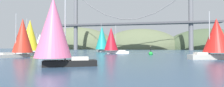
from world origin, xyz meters
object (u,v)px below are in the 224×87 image
Objects in this scene: sailboat_red_spinnaker at (216,37)px; sailboat_yellow_sail at (30,37)px; sailboat_scarlet_sail at (22,37)px; sailboat_pink_spinnaker at (54,30)px; sailboat_white_mainsail at (40,42)px; sailboat_teal_sail at (102,38)px; sailboat_crimson_sail at (112,40)px; channel_buoy at (151,53)px.

sailboat_yellow_sail is at bearing 166.22° from sailboat_red_spinnaker.
sailboat_pink_spinnaker is at bearing -43.62° from sailboat_scarlet_sail.
sailboat_teal_sail is at bearing -3.20° from sailboat_white_mainsail.
sailboat_yellow_sail is 1.13× the size of sailboat_crimson_sail.
channel_buoy is (19.30, -23.66, -5.19)m from sailboat_teal_sail.
sailboat_red_spinnaker is 0.91× the size of sailboat_crimson_sail.
sailboat_scarlet_sail is 46.58m from sailboat_white_mainsail.
sailboat_pink_spinnaker is at bearing -80.48° from sailboat_teal_sail.
sailboat_crimson_sail reaches higher than channel_buoy.
channel_buoy is (11.79, -6.98, -3.95)m from sailboat_crimson_sail.
sailboat_yellow_sail is (-42.89, 10.52, 1.16)m from sailboat_red_spinnaker.
sailboat_white_mainsail is (-22.90, 40.56, 0.13)m from sailboat_scarlet_sail.
sailboat_yellow_sail is 0.83× the size of sailboat_teal_sail.
sailboat_teal_sail is at bearing 99.52° from sailboat_pink_spinnaker.
sailboat_yellow_sail reaches higher than channel_buoy.
sailboat_white_mainsail is at bearing 119.44° from sailboat_scarlet_sail.
sailboat_scarlet_sail reaches higher than sailboat_pink_spinnaker.
sailboat_white_mainsail is 0.98× the size of sailboat_crimson_sail.
sailboat_pink_spinnaker is at bearing -108.76° from channel_buoy.
sailboat_crimson_sail is at bearing 92.35° from sailboat_pink_spinnaker.
sailboat_pink_spinnaker is at bearing -87.65° from sailboat_crimson_sail.
sailboat_scarlet_sail is at bearing -99.73° from sailboat_teal_sail.
sailboat_red_spinnaker is 31.05m from sailboat_crimson_sail.
sailboat_white_mainsail is at bearing 152.62° from channel_buoy.
sailboat_teal_sail reaches higher than sailboat_white_mainsail.
sailboat_crimson_sail is (7.51, -16.67, -1.24)m from sailboat_teal_sail.
sailboat_teal_sail is at bearing 80.27° from sailboat_scarlet_sail.
sailboat_scarlet_sail is 12.88m from sailboat_yellow_sail.
channel_buoy is at bearing -30.63° from sailboat_crimson_sail.
sailboat_scarlet_sail is at bearing -179.04° from sailboat_red_spinnaker.
sailboat_scarlet_sail is 21.70m from sailboat_pink_spinnaker.
sailboat_yellow_sail is 34.24m from sailboat_pink_spinnaker.
sailboat_scarlet_sail is at bearing -60.56° from sailboat_white_mainsail.
channel_buoy is at bearing 30.43° from sailboat_scarlet_sail.
sailboat_teal_sail is 1.43× the size of sailboat_pink_spinnaker.
sailboat_white_mainsail is at bearing 146.06° from sailboat_red_spinnaker.
sailboat_red_spinnaker is at bearing -52.12° from sailboat_teal_sail.
sailboat_teal_sail reaches higher than channel_buoy.
sailboat_teal_sail is 1.36× the size of sailboat_crimson_sail.
sailboat_scarlet_sail is 0.99× the size of sailboat_crimson_sail.
sailboat_crimson_sail is at bearing 149.37° from channel_buoy.
sailboat_teal_sail reaches higher than sailboat_scarlet_sail.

